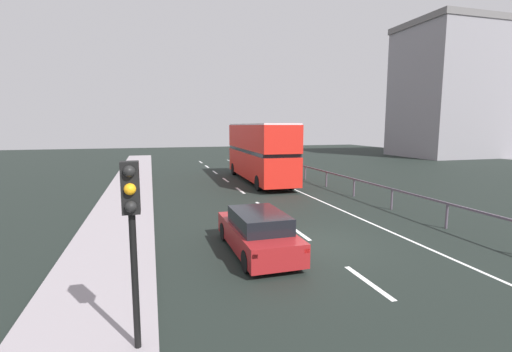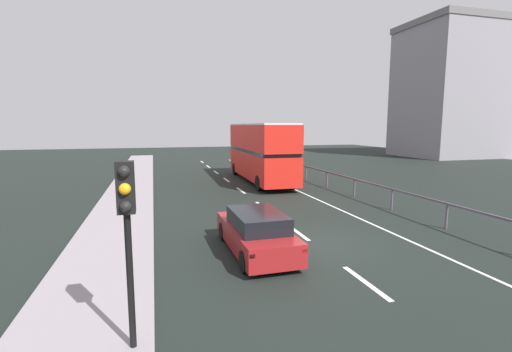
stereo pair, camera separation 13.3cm
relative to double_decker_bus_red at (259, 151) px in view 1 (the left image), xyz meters
The scene contains 8 objects.
ground_plane 14.75m from the double_decker_bus_red, 99.08° to the right, with size 74.12×120.00×0.10m, color black.
near_sidewalk_kerb 17.18m from the double_decker_bus_red, 122.42° to the right, with size 2.82×80.00×0.14m, color gray.
lane_paint_markings 5.99m from the double_decker_bus_red, 91.75° to the right, with size 3.64×46.00×0.01m.
bridge_side_railing 6.67m from the double_decker_bus_red, 55.76° to the right, with size 0.10×42.00×1.07m.
distant_building_block 37.62m from the double_decker_bus_red, 23.32° to the left, with size 18.60×10.61×17.45m.
double_decker_bus_red is the anchor object (origin of this frame).
hatchback_car_near 15.44m from the double_decker_bus_red, 106.97° to the right, with size 1.81×4.50×1.40m.
traffic_signal_pole 20.89m from the double_decker_bus_red, 112.81° to the right, with size 0.30×0.42×3.40m.
Camera 1 is at (-5.44, -11.32, 4.14)m, focal length 25.46 mm.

